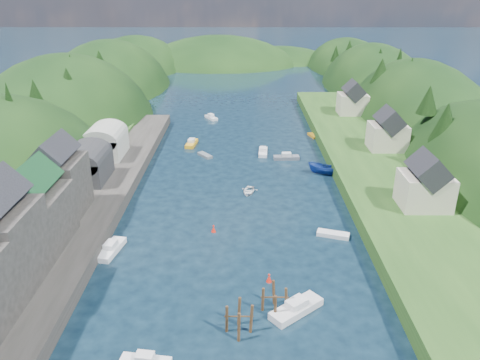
{
  "coord_description": "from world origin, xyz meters",
  "views": [
    {
      "loc": [
        0.28,
        -40.35,
        32.94
      ],
      "look_at": [
        0.0,
        28.0,
        4.0
      ],
      "focal_mm": 35.0,
      "sensor_mm": 36.0,
      "label": 1
    }
  ],
  "objects_px": {
    "piling_cluster_near": "(239,321)",
    "channel_buoy_near": "(269,278)",
    "channel_buoy_far": "(214,229)",
    "piling_cluster_far": "(275,301)"
  },
  "relations": [
    {
      "from": "piling_cluster_near",
      "to": "channel_buoy_far",
      "type": "distance_m",
      "value": 21.11
    },
    {
      "from": "piling_cluster_far",
      "to": "channel_buoy_near",
      "type": "xyz_separation_m",
      "value": [
        -0.29,
        5.33,
        -0.72
      ]
    },
    {
      "from": "piling_cluster_near",
      "to": "channel_buoy_near",
      "type": "relative_size",
      "value": 3.47
    },
    {
      "from": "piling_cluster_near",
      "to": "channel_buoy_near",
      "type": "distance_m",
      "value": 9.42
    },
    {
      "from": "piling_cluster_far",
      "to": "channel_buoy_near",
      "type": "height_order",
      "value": "piling_cluster_far"
    },
    {
      "from": "piling_cluster_near",
      "to": "piling_cluster_far",
      "type": "relative_size",
      "value": 1.08
    },
    {
      "from": "piling_cluster_near",
      "to": "channel_buoy_near",
      "type": "bearing_deg",
      "value": 67.89
    },
    {
      "from": "piling_cluster_far",
      "to": "channel_buoy_far",
      "type": "relative_size",
      "value": 3.21
    },
    {
      "from": "piling_cluster_near",
      "to": "channel_buoy_far",
      "type": "height_order",
      "value": "piling_cluster_near"
    },
    {
      "from": "piling_cluster_near",
      "to": "channel_buoy_near",
      "type": "height_order",
      "value": "piling_cluster_near"
    }
  ]
}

